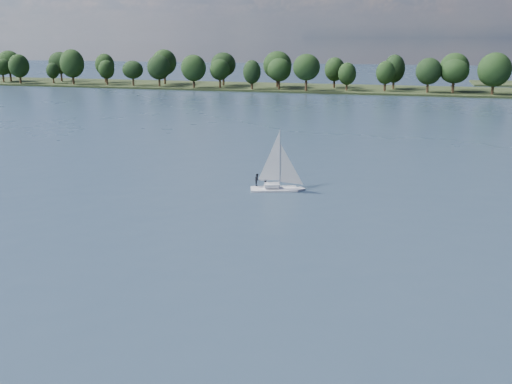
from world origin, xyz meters
TOP-DOWN VIEW (x-y plane):
  - ground at (0.00, 100.00)m, footprint 700.00×700.00m
  - far_shore at (0.00, 212.00)m, footprint 660.00×40.00m
  - sailboat at (8.48, 50.51)m, footprint 7.05×4.03m
  - treeline at (-19.49, 208.10)m, footprint 562.94×74.33m

SIDE VIEW (x-z plane):
  - ground at x=0.00m, z-range 0.00..0.00m
  - far_shore at x=0.00m, z-range -0.75..0.75m
  - sailboat at x=8.48m, z-range -1.98..6.97m
  - treeline at x=-19.49m, z-range -0.82..16.90m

